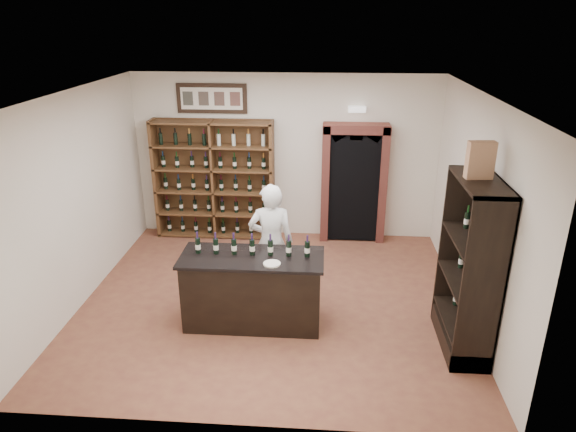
% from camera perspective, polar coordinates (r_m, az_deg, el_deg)
% --- Properties ---
extents(floor, '(5.50, 5.50, 0.00)m').
position_cam_1_polar(floor, '(7.70, -1.73, -9.27)').
color(floor, brown).
rests_on(floor, ground).
extents(ceiling, '(5.50, 5.50, 0.00)m').
position_cam_1_polar(ceiling, '(6.67, -2.02, 13.42)').
color(ceiling, white).
rests_on(ceiling, wall_back).
extents(wall_back, '(5.50, 0.04, 3.00)m').
position_cam_1_polar(wall_back, '(9.42, -0.28, 6.55)').
color(wall_back, silver).
rests_on(wall_back, ground).
extents(wall_left, '(0.04, 5.00, 3.00)m').
position_cam_1_polar(wall_left, '(7.82, -22.35, 1.68)').
color(wall_left, silver).
rests_on(wall_left, ground).
extents(wall_right, '(0.04, 5.00, 3.00)m').
position_cam_1_polar(wall_right, '(7.30, 20.14, 0.63)').
color(wall_right, silver).
rests_on(wall_right, ground).
extents(wine_shelf, '(2.20, 0.38, 2.20)m').
position_cam_1_polar(wine_shelf, '(9.56, -8.16, 4.05)').
color(wine_shelf, brown).
rests_on(wine_shelf, ground).
extents(framed_picture, '(1.25, 0.04, 0.52)m').
position_cam_1_polar(framed_picture, '(9.36, -8.47, 12.80)').
color(framed_picture, black).
rests_on(framed_picture, wall_back).
extents(arched_doorway, '(1.17, 0.35, 2.17)m').
position_cam_1_polar(arched_doorway, '(9.34, 7.32, 3.93)').
color(arched_doorway, black).
rests_on(arched_doorway, ground).
extents(emergency_light, '(0.30, 0.10, 0.10)m').
position_cam_1_polar(emergency_light, '(9.14, 7.68, 11.67)').
color(emergency_light, white).
rests_on(emergency_light, wall_back).
extents(tasting_counter, '(1.88, 0.78, 1.00)m').
position_cam_1_polar(tasting_counter, '(6.96, -3.93, -8.23)').
color(tasting_counter, black).
rests_on(tasting_counter, ground).
extents(counter_bottle_0, '(0.07, 0.07, 0.30)m').
position_cam_1_polar(counter_bottle_0, '(6.85, -9.99, -3.24)').
color(counter_bottle_0, black).
rests_on(counter_bottle_0, tasting_counter).
extents(counter_bottle_1, '(0.07, 0.07, 0.30)m').
position_cam_1_polar(counter_bottle_1, '(6.80, -8.02, -3.32)').
color(counter_bottle_1, black).
rests_on(counter_bottle_1, tasting_counter).
extents(counter_bottle_2, '(0.07, 0.07, 0.30)m').
position_cam_1_polar(counter_bottle_2, '(6.76, -6.03, -3.40)').
color(counter_bottle_2, black).
rests_on(counter_bottle_2, tasting_counter).
extents(counter_bottle_3, '(0.07, 0.07, 0.30)m').
position_cam_1_polar(counter_bottle_3, '(6.72, -4.01, -3.47)').
color(counter_bottle_3, black).
rests_on(counter_bottle_3, tasting_counter).
extents(counter_bottle_4, '(0.07, 0.07, 0.30)m').
position_cam_1_polar(counter_bottle_4, '(6.69, -1.97, -3.54)').
color(counter_bottle_4, black).
rests_on(counter_bottle_4, tasting_counter).
extents(counter_bottle_5, '(0.07, 0.07, 0.30)m').
position_cam_1_polar(counter_bottle_5, '(6.67, 0.09, -3.61)').
color(counter_bottle_5, black).
rests_on(counter_bottle_5, tasting_counter).
extents(counter_bottle_6, '(0.07, 0.07, 0.30)m').
position_cam_1_polar(counter_bottle_6, '(6.66, 2.15, -3.67)').
color(counter_bottle_6, black).
rests_on(counter_bottle_6, tasting_counter).
extents(side_cabinet, '(0.48, 1.20, 2.20)m').
position_cam_1_polar(side_cabinet, '(6.75, 19.41, -7.99)').
color(side_cabinet, black).
rests_on(side_cabinet, ground).
extents(shopkeeper, '(0.68, 0.48, 1.77)m').
position_cam_1_polar(shopkeeper, '(7.37, -1.89, -2.99)').
color(shopkeeper, white).
rests_on(shopkeeper, ground).
extents(plate, '(0.22, 0.22, 0.02)m').
position_cam_1_polar(plate, '(6.50, -1.80, -5.32)').
color(plate, white).
rests_on(plate, tasting_counter).
extents(wine_crate, '(0.31, 0.15, 0.43)m').
position_cam_1_polar(wine_crate, '(6.18, 20.59, 5.84)').
color(wine_crate, tan).
rests_on(wine_crate, side_cabinet).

